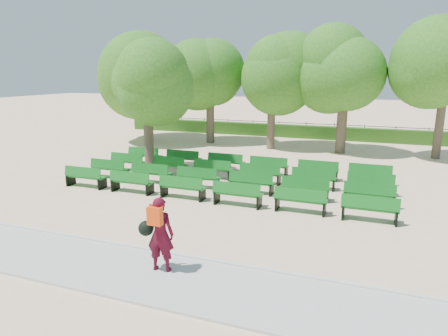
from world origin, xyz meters
name	(u,v)px	position (x,y,z in m)	size (l,w,h in m)	color
ground	(223,188)	(0.00, 0.00, 0.00)	(120.00, 120.00, 0.00)	beige
paving	(115,269)	(0.00, -7.40, 0.03)	(30.00, 2.20, 0.06)	#BBBBB6
curb	(140,248)	(0.00, -6.25, 0.05)	(30.00, 0.12, 0.10)	silver
hedge	(291,131)	(0.00, 14.00, 0.45)	(26.00, 0.70, 0.90)	#265215
fence	(292,136)	(0.00, 14.40, 0.00)	(26.00, 0.10, 1.02)	black
tree_line	(278,146)	(0.00, 10.00, 0.00)	(21.80, 6.80, 7.04)	#36741F
bench_array	(231,183)	(0.15, 0.50, 0.09)	(1.75, 0.58, 1.10)	#136C1D
tree_among	(147,90)	(-4.06, 1.09, 3.82)	(3.89, 3.89, 5.59)	brown
person	(159,233)	(1.08, -7.11, 0.99)	(0.87, 0.55, 1.80)	#480A19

